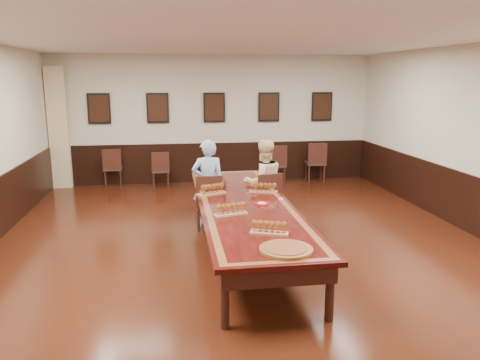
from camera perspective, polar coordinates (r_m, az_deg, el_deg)
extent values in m
cube|color=black|center=(7.43, 0.57, -8.46)|extent=(8.00, 10.00, 0.02)
cube|color=white|center=(6.97, 0.63, 17.14)|extent=(8.00, 10.00, 0.02)
cube|color=beige|center=(11.96, -3.17, 7.40)|extent=(8.00, 0.02, 3.20)
cube|color=beige|center=(2.37, 20.39, -14.15)|extent=(8.00, 0.02, 3.20)
imported|color=#4A86BB|center=(8.35, -3.90, -0.41)|extent=(0.58, 0.39, 1.57)
imported|color=beige|center=(8.46, 2.88, -0.31)|extent=(0.87, 0.74, 1.55)
cube|color=#FC549E|center=(7.42, 5.01, -2.31)|extent=(0.09, 0.15, 0.01)
cube|color=#CEB68E|center=(12.03, -21.25, 5.90)|extent=(0.45, 0.18, 2.90)
cube|color=black|center=(12.07, -3.10, 2.18)|extent=(7.98, 0.04, 1.00)
cube|color=black|center=(8.78, 27.21, -3.07)|extent=(0.04, 9.98, 1.00)
cube|color=black|center=(7.20, 0.58, -3.02)|extent=(1.40, 5.00, 0.06)
cube|color=brown|center=(7.19, 0.58, -2.78)|extent=(1.28, 4.88, 0.00)
cube|color=black|center=(7.19, 0.58, -2.76)|extent=(1.10, 4.70, 0.00)
cube|color=black|center=(7.24, 0.58, -4.17)|extent=(1.25, 4.85, 0.18)
cylinder|color=black|center=(5.10, -1.89, -14.24)|extent=(0.10, 0.10, 0.69)
cylinder|color=black|center=(5.34, 10.91, -13.18)|extent=(0.10, 0.10, 0.69)
cylinder|color=black|center=(9.47, -5.08, -1.65)|extent=(0.10, 0.10, 0.69)
cylinder|color=black|center=(9.60, 1.84, -1.41)|extent=(0.10, 0.10, 0.69)
cube|color=black|center=(11.94, -16.81, 8.34)|extent=(0.54, 0.03, 0.74)
cube|color=black|center=(11.92, -16.82, 8.33)|extent=(0.46, 0.01, 0.64)
cube|color=black|center=(11.82, -10.01, 8.64)|extent=(0.54, 0.03, 0.74)
cube|color=black|center=(11.80, -10.01, 8.63)|extent=(0.46, 0.01, 0.64)
cube|color=black|center=(11.87, -3.16, 8.82)|extent=(0.54, 0.03, 0.74)
cube|color=black|center=(11.85, -3.15, 8.81)|extent=(0.46, 0.01, 0.64)
cube|color=black|center=(12.08, 3.55, 8.87)|extent=(0.54, 0.03, 0.74)
cube|color=black|center=(12.06, 3.57, 8.87)|extent=(0.46, 0.01, 0.64)
cube|color=black|center=(12.44, 9.95, 8.82)|extent=(0.54, 0.03, 0.74)
cube|color=black|center=(12.42, 9.97, 8.81)|extent=(0.46, 0.01, 0.64)
cube|color=#9C6641|center=(7.70, -3.50, -1.67)|extent=(0.51, 0.33, 0.03)
cube|color=#9C6641|center=(7.82, 2.86, -1.44)|extent=(0.48, 0.26, 0.03)
cube|color=#9C6641|center=(6.55, -1.13, -4.17)|extent=(0.49, 0.27, 0.03)
cube|color=#9C6641|center=(5.78, 3.57, -6.47)|extent=(0.49, 0.30, 0.03)
cylinder|color=#B90C0E|center=(7.10, 2.67, -2.92)|extent=(0.22, 0.22, 0.02)
cylinder|color=silver|center=(7.09, 2.67, -2.81)|extent=(0.12, 0.12, 0.01)
cylinder|color=#5E3412|center=(5.25, 5.63, -8.45)|extent=(0.73, 0.73, 0.04)
cylinder|color=brown|center=(5.24, 5.63, -8.21)|extent=(0.58, 0.58, 0.01)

